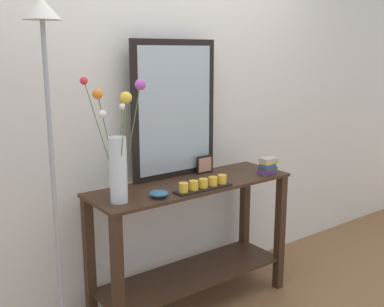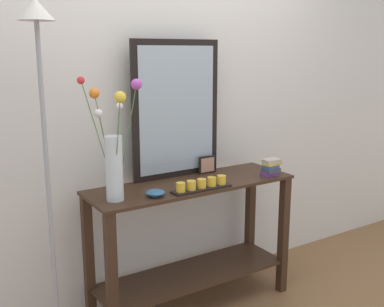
% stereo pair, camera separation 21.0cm
% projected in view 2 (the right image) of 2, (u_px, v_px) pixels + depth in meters
% --- Properties ---
extents(ground_plane, '(7.00, 6.00, 0.02)m').
position_uv_depth(ground_plane, '(192.00, 306.00, 3.12)').
color(ground_plane, brown).
extents(wall_back, '(6.40, 0.08, 2.70)m').
position_uv_depth(wall_back, '(165.00, 101.00, 3.11)').
color(wall_back, silver).
rests_on(wall_back, ground).
extents(console_table, '(1.36, 0.44, 0.86)m').
position_uv_depth(console_table, '(192.00, 232.00, 3.01)').
color(console_table, '#382316').
rests_on(console_table, ground).
extents(mirror_leaning, '(0.63, 0.03, 0.89)m').
position_uv_depth(mirror_leaning, '(176.00, 110.00, 2.99)').
color(mirror_leaning, black).
rests_on(mirror_leaning, console_table).
extents(tall_vase_left, '(0.32, 0.26, 0.69)m').
position_uv_depth(tall_vase_left, '(114.00, 154.00, 2.53)').
color(tall_vase_left, silver).
rests_on(tall_vase_left, console_table).
extents(candle_tray, '(0.39, 0.09, 0.07)m').
position_uv_depth(candle_tray, '(202.00, 185.00, 2.78)').
color(candle_tray, black).
rests_on(candle_tray, console_table).
extents(picture_frame_small, '(0.13, 0.01, 0.12)m').
position_uv_depth(picture_frame_small, '(207.00, 165.00, 3.15)').
color(picture_frame_small, black).
rests_on(picture_frame_small, console_table).
extents(decorative_bowl, '(0.11, 0.11, 0.04)m').
position_uv_depth(decorative_bowl, '(155.00, 193.00, 2.65)').
color(decorative_bowl, '#2D5B84').
rests_on(decorative_bowl, console_table).
extents(book_stack, '(0.14, 0.09, 0.11)m').
position_uv_depth(book_stack, '(271.00, 167.00, 3.09)').
color(book_stack, '#663884').
rests_on(book_stack, console_table).
extents(floor_lamp, '(0.24, 0.24, 1.92)m').
position_uv_depth(floor_lamp, '(44.00, 130.00, 2.28)').
color(floor_lamp, '#9E9EA3').
rests_on(floor_lamp, ground).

